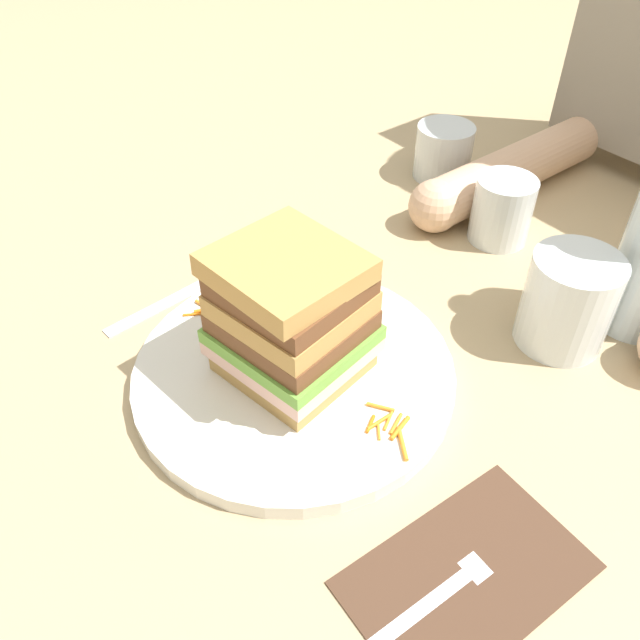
% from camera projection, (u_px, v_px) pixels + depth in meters
% --- Properties ---
extents(ground_plane, '(3.00, 3.00, 0.00)m').
position_uv_depth(ground_plane, '(313.00, 374.00, 0.60)').
color(ground_plane, tan).
extents(main_plate, '(0.29, 0.29, 0.02)m').
position_uv_depth(main_plate, '(294.00, 373.00, 0.59)').
color(main_plate, white).
rests_on(main_plate, ground_plane).
extents(sandwich, '(0.14, 0.13, 0.12)m').
position_uv_depth(sandwich, '(291.00, 317.00, 0.54)').
color(sandwich, tan).
rests_on(sandwich, main_plate).
extents(carrot_shred_0, '(0.02, 0.02, 0.00)m').
position_uv_depth(carrot_shred_0, '(210.00, 328.00, 0.62)').
color(carrot_shred_0, orange).
rests_on(carrot_shred_0, main_plate).
extents(carrot_shred_1, '(0.01, 0.03, 0.00)m').
position_uv_depth(carrot_shred_1, '(239.00, 314.00, 0.63)').
color(carrot_shred_1, orange).
rests_on(carrot_shred_1, main_plate).
extents(carrot_shred_2, '(0.02, 0.03, 0.00)m').
position_uv_depth(carrot_shred_2, '(198.00, 314.00, 0.63)').
color(carrot_shred_2, orange).
rests_on(carrot_shred_2, main_plate).
extents(carrot_shred_3, '(0.03, 0.01, 0.00)m').
position_uv_depth(carrot_shred_3, '(232.00, 308.00, 0.64)').
color(carrot_shred_3, orange).
rests_on(carrot_shred_3, main_plate).
extents(carrot_shred_4, '(0.02, 0.01, 0.00)m').
position_uv_depth(carrot_shred_4, '(230.00, 306.00, 0.64)').
color(carrot_shred_4, orange).
rests_on(carrot_shred_4, main_plate).
extents(carrot_shred_5, '(0.02, 0.01, 0.00)m').
position_uv_depth(carrot_shred_5, '(204.00, 306.00, 0.64)').
color(carrot_shred_5, orange).
rests_on(carrot_shred_5, main_plate).
extents(carrot_shred_6, '(0.03, 0.02, 0.00)m').
position_uv_depth(carrot_shred_6, '(224.00, 308.00, 0.64)').
color(carrot_shred_6, orange).
rests_on(carrot_shred_6, main_plate).
extents(carrot_shred_7, '(0.03, 0.01, 0.00)m').
position_uv_depth(carrot_shred_7, '(221.00, 316.00, 0.63)').
color(carrot_shred_7, orange).
rests_on(carrot_shred_7, main_plate).
extents(carrot_shred_8, '(0.01, 0.02, 0.00)m').
position_uv_depth(carrot_shred_8, '(206.00, 310.00, 0.64)').
color(carrot_shred_8, orange).
rests_on(carrot_shred_8, main_plate).
extents(carrot_shred_9, '(0.00, 0.02, 0.00)m').
position_uv_depth(carrot_shred_9, '(383.00, 420.00, 0.53)').
color(carrot_shred_9, orange).
rests_on(carrot_shred_9, main_plate).
extents(carrot_shred_10, '(0.01, 0.02, 0.00)m').
position_uv_depth(carrot_shred_10, '(388.00, 421.00, 0.53)').
color(carrot_shred_10, orange).
rests_on(carrot_shred_10, main_plate).
extents(carrot_shred_11, '(0.01, 0.02, 0.00)m').
position_uv_depth(carrot_shred_11, '(370.00, 424.00, 0.53)').
color(carrot_shred_11, orange).
rests_on(carrot_shred_11, main_plate).
extents(carrot_shred_12, '(0.03, 0.02, 0.00)m').
position_uv_depth(carrot_shred_12, '(406.00, 441.00, 0.52)').
color(carrot_shred_12, orange).
rests_on(carrot_shred_12, main_plate).
extents(carrot_shred_13, '(0.01, 0.02, 0.00)m').
position_uv_depth(carrot_shred_13, '(396.00, 424.00, 0.53)').
color(carrot_shred_13, orange).
rests_on(carrot_shred_13, main_plate).
extents(carrot_shred_14, '(0.01, 0.03, 0.00)m').
position_uv_depth(carrot_shred_14, '(400.00, 428.00, 0.53)').
color(carrot_shred_14, orange).
rests_on(carrot_shred_14, main_plate).
extents(carrot_shred_15, '(0.02, 0.02, 0.00)m').
position_uv_depth(carrot_shred_15, '(380.00, 407.00, 0.54)').
color(carrot_shred_15, orange).
rests_on(carrot_shred_15, main_plate).
extents(carrot_shred_16, '(0.02, 0.01, 0.00)m').
position_uv_depth(carrot_shred_16, '(379.00, 431.00, 0.53)').
color(carrot_shred_16, orange).
rests_on(carrot_shred_16, main_plate).
extents(napkin_dark, '(0.11, 0.18, 0.00)m').
position_uv_depth(napkin_dark, '(467.00, 574.00, 0.45)').
color(napkin_dark, '#4C3323').
rests_on(napkin_dark, ground_plane).
extents(fork, '(0.02, 0.17, 0.00)m').
position_uv_depth(fork, '(444.00, 590.00, 0.44)').
color(fork, silver).
rests_on(fork, napkin_dark).
extents(knife, '(0.03, 0.20, 0.00)m').
position_uv_depth(knife, '(185.00, 293.00, 0.68)').
color(knife, silver).
rests_on(knife, ground_plane).
extents(juice_glass, '(0.08, 0.08, 0.09)m').
position_uv_depth(juice_glass, '(566.00, 307.00, 0.60)').
color(juice_glass, white).
rests_on(juice_glass, ground_plane).
extents(empty_tumbler_0, '(0.07, 0.07, 0.07)m').
position_uv_depth(empty_tumbler_0, '(443.00, 152.00, 0.84)').
color(empty_tumbler_0, silver).
rests_on(empty_tumbler_0, ground_plane).
extents(empty_tumbler_1, '(0.07, 0.07, 0.08)m').
position_uv_depth(empty_tumbler_1, '(502.00, 210.00, 0.73)').
color(empty_tumbler_1, silver).
rests_on(empty_tumbler_1, ground_plane).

